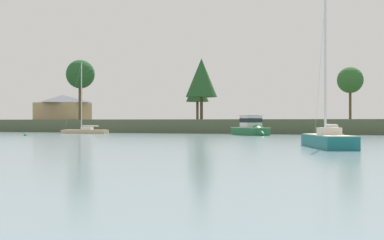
% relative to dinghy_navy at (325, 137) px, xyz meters
% --- Properties ---
extents(far_shore_bank, '(192.37, 58.60, 2.01)m').
position_rel_dinghy_navy_xyz_m(far_shore_bank, '(-3.41, 44.10, 0.87)').
color(far_shore_bank, '#4C563D').
rests_on(far_shore_bank, ground).
extents(dinghy_navy, '(3.72, 2.65, 0.56)m').
position_rel_dinghy_navy_xyz_m(dinghy_navy, '(0.00, 0.00, 0.00)').
color(dinghy_navy, navy).
rests_on(dinghy_navy, ground).
extents(sailboat_teal, '(4.74, 8.06, 10.46)m').
position_rel_dinghy_navy_xyz_m(sailboat_teal, '(3.38, -21.49, 0.10)').
color(sailboat_teal, '#196B70').
rests_on(sailboat_teal, ground).
extents(cruiser_green, '(6.69, 7.48, 4.36)m').
position_rel_dinghy_navy_xyz_m(cruiser_green, '(-10.16, 8.16, 0.45)').
color(cruiser_green, '#236B3D').
rests_on(cruiser_green, ground).
extents(sailboat_sand, '(6.73, 2.51, 10.37)m').
position_rel_dinghy_navy_xyz_m(sailboat_sand, '(-34.40, 8.01, 0.07)').
color(sailboat_sand, tan).
rests_on(sailboat_sand, ground).
extents(mooring_buoy_green, '(0.37, 0.37, 0.42)m').
position_rel_dinghy_navy_xyz_m(mooring_buoy_green, '(-34.94, -4.11, -0.07)').
color(mooring_buoy_green, '#1E8C47').
rests_on(mooring_buoy_green, ground).
extents(shore_tree_left_mid, '(5.36, 5.36, 11.24)m').
position_rel_dinghy_navy_xyz_m(shore_tree_left_mid, '(-49.69, 29.89, 10.33)').
color(shore_tree_left_mid, brown).
rests_on(shore_tree_left_mid, far_shore_bank).
extents(shore_tree_far_left, '(5.38, 5.38, 10.44)m').
position_rel_dinghy_navy_xyz_m(shore_tree_far_left, '(-25.19, 29.50, 8.99)').
color(shore_tree_far_left, brown).
rests_on(shore_tree_far_left, far_shore_bank).
extents(shore_tree_far_right, '(4.53, 4.53, 9.19)m').
position_rel_dinghy_navy_xyz_m(shore_tree_far_right, '(-31.89, 44.57, 8.25)').
color(shore_tree_far_right, brown).
rests_on(shore_tree_far_right, far_shore_bank).
extents(shore_tree_center, '(4.54, 4.54, 9.16)m').
position_rel_dinghy_navy_xyz_m(shore_tree_center, '(-1.98, 41.15, 8.72)').
color(shore_tree_center, brown).
rests_on(shore_tree_center, far_shore_bank).
extents(cottage_near_water, '(10.12, 8.15, 5.21)m').
position_rel_dinghy_navy_xyz_m(cottage_near_water, '(-59.48, 38.13, 4.57)').
color(cottage_near_water, tan).
rests_on(cottage_near_water, far_shore_bank).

